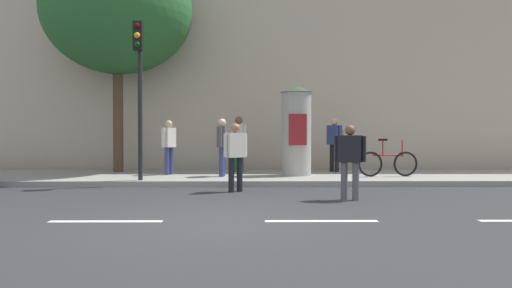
{
  "coord_description": "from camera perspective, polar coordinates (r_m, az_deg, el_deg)",
  "views": [
    {
      "loc": [
        0.6,
        -7.86,
        1.41
      ],
      "look_at": [
        0.69,
        2.0,
        1.19
      ],
      "focal_mm": 34.84,
      "sensor_mm": 36.0,
      "label": 1
    }
  ],
  "objects": [
    {
      "name": "lane_markings",
      "position": [
        8.01,
        -4.88,
        -8.82
      ],
      "size": [
        25.8,
        0.16,
        0.01
      ],
      "color": "silver",
      "rests_on": "ground_plane"
    },
    {
      "name": "traffic_light",
      "position": [
        13.52,
        -13.29,
        7.84
      ],
      "size": [
        0.24,
        0.45,
        4.16
      ],
      "color": "black",
      "rests_on": "sidewalk_curb"
    },
    {
      "name": "pedestrian_with_backpack",
      "position": [
        15.95,
        -1.98,
        0.57
      ],
      "size": [
        0.49,
        0.48,
        1.79
      ],
      "color": "#1E5938",
      "rests_on": "sidewalk_curb"
    },
    {
      "name": "street_tree",
      "position": [
        17.08,
        -15.62,
        14.5
      ],
      "size": [
        4.78,
        4.78,
        7.22
      ],
      "color": "#4C3826",
      "rests_on": "sidewalk_curb"
    },
    {
      "name": "poster_column",
      "position": [
        14.76,
        4.65,
        1.64
      ],
      "size": [
        0.96,
        0.96,
        2.66
      ],
      "color": "#9E9B93",
      "rests_on": "sidewalk_curb"
    },
    {
      "name": "pedestrian_in_red_top",
      "position": [
        10.54,
        10.74,
        -1.36
      ],
      "size": [
        0.62,
        0.4,
        1.57
      ],
      "color": "#4C4C51",
      "rests_on": "ground_plane"
    },
    {
      "name": "building_backdrop",
      "position": [
        20.25,
        -2.28,
        12.4
      ],
      "size": [
        36.0,
        5.0,
        10.63
      ],
      "primitive_type": "cube",
      "color": "#B7A893",
      "rests_on": "ground_plane"
    },
    {
      "name": "pedestrian_in_dark_shirt",
      "position": [
        15.17,
        -9.98,
        0.13
      ],
      "size": [
        0.4,
        0.55,
        1.64
      ],
      "color": "navy",
      "rests_on": "sidewalk_curb"
    },
    {
      "name": "ground_plane",
      "position": [
        8.01,
        -4.88,
        -8.85
      ],
      "size": [
        80.0,
        80.0,
        0.0
      ],
      "primitive_type": "plane",
      "color": "#2B2B2D"
    },
    {
      "name": "pedestrian_near_pole",
      "position": [
        14.36,
        -3.91,
        0.19
      ],
      "size": [
        0.28,
        0.64,
        1.67
      ],
      "color": "navy",
      "rests_on": "sidewalk_curb"
    },
    {
      "name": "pedestrian_with_bag",
      "position": [
        11.82,
        -2.43,
        -0.8
      ],
      "size": [
        0.55,
        0.52,
        1.63
      ],
      "color": "black",
      "rests_on": "ground_plane"
    },
    {
      "name": "bicycle_leaning",
      "position": [
        14.82,
        14.92,
        -2.12
      ],
      "size": [
        1.77,
        0.22,
        1.09
      ],
      "color": "black",
      "rests_on": "sidewalk_curb"
    },
    {
      "name": "sidewalk_curb",
      "position": [
        14.93,
        -2.84,
        -3.84
      ],
      "size": [
        36.0,
        4.0,
        0.15
      ],
      "primitive_type": "cube",
      "color": "gray",
      "rests_on": "ground_plane"
    },
    {
      "name": "pedestrian_tallest",
      "position": [
        16.22,
        9.03,
        0.54
      ],
      "size": [
        0.52,
        0.59,
        1.74
      ],
      "color": "black",
      "rests_on": "sidewalk_curb"
    }
  ]
}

